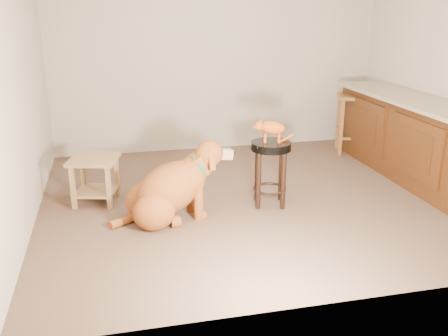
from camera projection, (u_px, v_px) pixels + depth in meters
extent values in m
cube|color=brown|center=(259.00, 197.00, 5.31)|extent=(4.50, 4.00, 0.01)
cube|color=#BDAD98|center=(218.00, 55.00, 6.74)|extent=(4.50, 0.04, 2.60)
cube|color=#BDAD98|center=(359.00, 118.00, 3.05)|extent=(4.50, 0.04, 2.60)
cube|color=#BDAD98|center=(19.00, 82.00, 4.41)|extent=(0.04, 4.00, 2.60)
cube|color=#4D270D|center=(411.00, 139.00, 5.86)|extent=(0.60, 2.50, 0.90)
cube|color=gray|center=(414.00, 99.00, 5.71)|extent=(0.70, 2.56, 0.04)
cube|color=black|center=(410.00, 171.00, 6.00)|extent=(0.52, 2.50, 0.10)
cube|color=#4D270D|center=(415.00, 149.00, 5.27)|extent=(0.02, 0.90, 0.62)
cube|color=#4D270D|center=(365.00, 125.00, 6.29)|extent=(0.02, 0.90, 0.62)
cube|color=#3F1F0B|center=(414.00, 149.00, 5.27)|extent=(0.02, 0.60, 0.40)
cube|color=#3F1F0B|center=(364.00, 125.00, 6.28)|extent=(0.02, 0.60, 0.40)
cylinder|color=black|center=(281.00, 173.00, 5.16)|extent=(0.05, 0.05, 0.58)
cylinder|color=black|center=(257.00, 173.00, 5.16)|extent=(0.05, 0.05, 0.58)
cylinder|color=black|center=(283.00, 181.00, 4.92)|extent=(0.05, 0.05, 0.58)
cylinder|color=black|center=(258.00, 181.00, 4.93)|extent=(0.05, 0.05, 0.58)
torus|color=black|center=(270.00, 189.00, 5.08)|extent=(0.41, 0.41, 0.03)
cylinder|color=black|center=(271.00, 146.00, 4.94)|extent=(0.40, 0.40, 0.08)
cube|color=brown|center=(363.00, 123.00, 6.93)|extent=(0.06, 0.06, 0.76)
cube|color=brown|center=(338.00, 122.00, 6.97)|extent=(0.06, 0.06, 0.76)
cube|color=brown|center=(368.00, 129.00, 6.61)|extent=(0.06, 0.06, 0.76)
cube|color=brown|center=(341.00, 128.00, 6.64)|extent=(0.06, 0.06, 0.76)
cube|color=brown|center=(355.00, 97.00, 6.66)|extent=(0.55, 0.55, 0.04)
cube|color=olive|center=(117.00, 176.00, 5.28)|extent=(0.05, 0.05, 0.45)
cube|color=olive|center=(83.00, 176.00, 5.28)|extent=(0.05, 0.05, 0.45)
cube|color=olive|center=(109.00, 188.00, 4.94)|extent=(0.05, 0.05, 0.45)
cube|color=olive|center=(73.00, 188.00, 4.95)|extent=(0.05, 0.05, 0.45)
cube|color=olive|center=(94.00, 159.00, 5.04)|extent=(0.56, 0.56, 0.04)
cube|color=olive|center=(96.00, 191.00, 5.14)|extent=(0.48, 0.48, 0.03)
ellipsoid|color=brown|center=(146.00, 201.00, 4.77)|extent=(0.44, 0.38, 0.36)
ellipsoid|color=brown|center=(154.00, 212.00, 4.52)|extent=(0.44, 0.38, 0.36)
cylinder|color=brown|center=(165.00, 209.00, 4.90)|extent=(0.11, 0.12, 0.11)
cylinder|color=brown|center=(175.00, 222.00, 4.61)|extent=(0.11, 0.12, 0.11)
ellipsoid|color=brown|center=(169.00, 189.00, 4.67)|extent=(0.87, 0.56, 0.73)
ellipsoid|color=brown|center=(190.00, 177.00, 4.72)|extent=(0.35, 0.38, 0.37)
cylinder|color=brown|center=(191.00, 191.00, 4.88)|extent=(0.11, 0.11, 0.42)
cylinder|color=brown|center=(198.00, 198.00, 4.71)|extent=(0.11, 0.11, 0.42)
sphere|color=brown|center=(195.00, 208.00, 4.95)|extent=(0.11, 0.11, 0.11)
sphere|color=brown|center=(202.00, 216.00, 4.78)|extent=(0.11, 0.11, 0.11)
cylinder|color=brown|center=(199.00, 165.00, 4.72)|extent=(0.29, 0.23, 0.27)
ellipsoid|color=brown|center=(209.00, 153.00, 4.73)|extent=(0.31, 0.28, 0.26)
cube|color=tan|center=(223.00, 154.00, 4.79)|extent=(0.19, 0.12, 0.12)
sphere|color=black|center=(231.00, 152.00, 4.82)|extent=(0.06, 0.06, 0.06)
cube|color=brown|center=(203.00, 154.00, 4.83)|extent=(0.07, 0.08, 0.19)
cube|color=brown|center=(212.00, 160.00, 4.63)|extent=(0.07, 0.08, 0.19)
torus|color=#0D6E59|center=(199.00, 166.00, 4.72)|extent=(0.18, 0.26, 0.22)
cylinder|color=#D8BF4C|center=(204.00, 173.00, 4.77)|extent=(0.01, 0.05, 0.05)
cylinder|color=brown|center=(126.00, 220.00, 4.65)|extent=(0.33, 0.23, 0.08)
ellipsoid|color=#AB4411|center=(273.00, 127.00, 4.88)|extent=(0.28, 0.18, 0.16)
cylinder|color=#AB4411|center=(265.00, 136.00, 4.94)|extent=(0.02, 0.02, 0.10)
sphere|color=#AB4411|center=(265.00, 140.00, 4.96)|extent=(0.03, 0.03, 0.03)
cylinder|color=#AB4411|center=(265.00, 138.00, 4.88)|extent=(0.02, 0.02, 0.10)
sphere|color=#AB4411|center=(265.00, 142.00, 4.89)|extent=(0.03, 0.03, 0.03)
cylinder|color=#AB4411|center=(279.00, 136.00, 4.94)|extent=(0.02, 0.02, 0.10)
sphere|color=#AB4411|center=(278.00, 140.00, 4.95)|extent=(0.03, 0.03, 0.03)
cylinder|color=#AB4411|center=(279.00, 138.00, 4.88)|extent=(0.02, 0.02, 0.10)
sphere|color=#AB4411|center=(279.00, 142.00, 4.89)|extent=(0.03, 0.03, 0.03)
sphere|color=#AB4411|center=(259.00, 126.00, 4.88)|extent=(0.09, 0.09, 0.09)
sphere|color=#AB4411|center=(255.00, 127.00, 4.88)|extent=(0.04, 0.04, 0.04)
sphere|color=brown|center=(254.00, 127.00, 4.88)|extent=(0.01, 0.01, 0.01)
cone|color=#AB4411|center=(260.00, 120.00, 4.89)|extent=(0.05, 0.05, 0.04)
cone|color=#C66B60|center=(260.00, 120.00, 4.89)|extent=(0.03, 0.03, 0.03)
cone|color=#AB4411|center=(260.00, 122.00, 4.83)|extent=(0.05, 0.05, 0.04)
cone|color=#C66B60|center=(260.00, 122.00, 4.83)|extent=(0.03, 0.03, 0.03)
cylinder|color=#AB4411|center=(285.00, 139.00, 4.95)|extent=(0.20, 0.06, 0.09)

